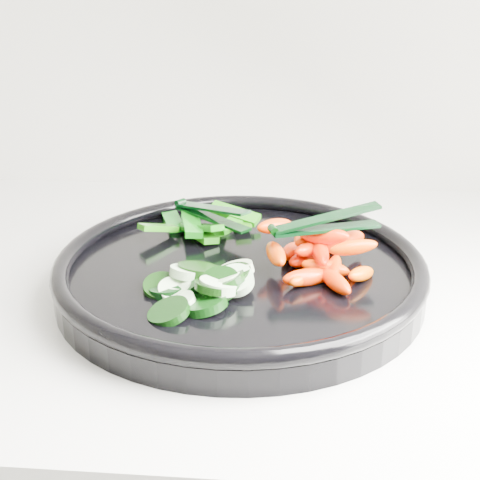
{
  "coord_description": "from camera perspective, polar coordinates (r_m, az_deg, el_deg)",
  "views": [
    {
      "loc": [
        0.4,
        1.05,
        1.24
      ],
      "look_at": [
        0.35,
        1.66,
        0.99
      ],
      "focal_mm": 50.0,
      "sensor_mm": 36.0,
      "label": 1
    }
  ],
  "objects": [
    {
      "name": "cucumber_pile",
      "position": [
        0.62,
        -3.42,
        -3.93
      ],
      "size": [
        0.11,
        0.12,
        0.04
      ],
      "color": "black",
      "rests_on": "veggie_tray"
    },
    {
      "name": "tong_pepper",
      "position": [
        0.75,
        -2.61,
        2.37
      ],
      "size": [
        0.1,
        0.09,
        0.02
      ],
      "color": "black",
      "rests_on": "pepper_pile"
    },
    {
      "name": "veggie_tray",
      "position": [
        0.68,
        -0.0,
        -2.69
      ],
      "size": [
        0.38,
        0.38,
        0.04
      ],
      "color": "black",
      "rests_on": "counter"
    },
    {
      "name": "pepper_pile",
      "position": [
        0.76,
        -3.09,
        1.24
      ],
      "size": [
        0.13,
        0.09,
        0.04
      ],
      "color": "#1A740B",
      "rests_on": "veggie_tray"
    },
    {
      "name": "tong_carrot",
      "position": [
        0.66,
        7.1,
        1.39
      ],
      "size": [
        0.11,
        0.05,
        0.02
      ],
      "color": "black",
      "rests_on": "carrot_pile"
    },
    {
      "name": "carrot_pile",
      "position": [
        0.67,
        6.68,
        -1.07
      ],
      "size": [
        0.13,
        0.14,
        0.06
      ],
      "color": "#F76400",
      "rests_on": "veggie_tray"
    }
  ]
}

